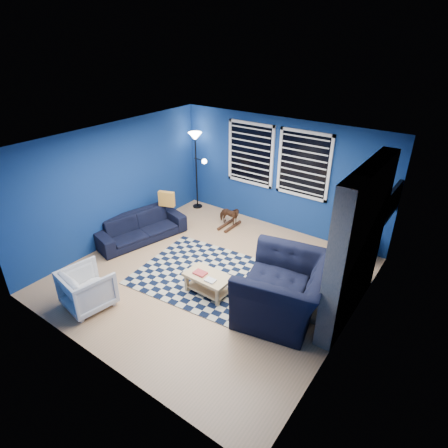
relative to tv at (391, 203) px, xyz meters
The scene contains 18 objects.
floor 3.46m from the tv, 140.73° to the right, with size 5.00×5.00×0.00m, color tan.
ceiling 3.35m from the tv, 140.73° to the right, with size 5.00×5.00×0.00m, color white.
wall_back 2.50m from the tv, 168.45° to the left, with size 5.00×5.00×0.00m, color navy.
wall_left 5.34m from the tv, 157.98° to the right, with size 5.00×5.00×0.00m, color navy.
wall_right 2.01m from the tv, 88.45° to the right, with size 5.00×5.00×0.00m, color navy.
fireplace 1.52m from the tv, 93.32° to the right, with size 0.65×2.00×2.50m.
window_left 3.24m from the tv, behind, with size 1.17×0.06×1.42m.
window_right 1.96m from the tv, 166.32° to the left, with size 1.17×0.06×1.42m.
tv is the anchor object (origin of this frame).
rug 3.54m from the tv, 140.78° to the right, with size 2.50×2.00×0.02m, color black.
sofa 5.01m from the tv, 158.44° to the right, with size 0.76×1.94×0.57m, color black.
armchair_big 2.51m from the tv, 112.66° to the right, with size 1.29×1.48×0.96m, color black.
armchair_bent 5.36m from the tv, 133.05° to the right, with size 0.73×0.75×0.68m, color gray.
rocking_horse 3.48m from the tv, behind, with size 0.53×0.24×0.45m, color #432915.
coffee_table 3.47m from the tv, 131.69° to the right, with size 0.81×0.48×0.40m.
cabinet 1.27m from the tv, 160.01° to the left, with size 0.70×0.51×0.64m.
floor_lamp 4.58m from the tv, behind, with size 0.53×0.32×1.93m.
throw_pillow 4.58m from the tv, 166.14° to the right, with size 0.36×0.11×0.34m, color gold.
Camera 1 is at (3.54, -4.54, 4.12)m, focal length 30.00 mm.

